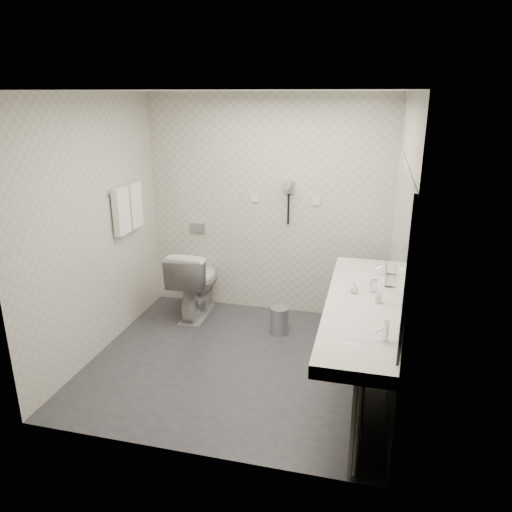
# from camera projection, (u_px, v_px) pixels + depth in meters

# --- Properties ---
(floor) EXTENTS (2.80, 2.80, 0.00)m
(floor) POSITION_uv_depth(u_px,v_px,m) (237.00, 362.00, 4.72)
(floor) COLOR #2B2B31
(floor) RESTS_ON ground
(ceiling) EXTENTS (2.80, 2.80, 0.00)m
(ceiling) POSITION_uv_depth(u_px,v_px,m) (234.00, 91.00, 3.92)
(ceiling) COLOR silver
(ceiling) RESTS_ON wall_back
(wall_back) EXTENTS (2.80, 0.00, 2.80)m
(wall_back) POSITION_uv_depth(u_px,v_px,m) (267.00, 207.00, 5.52)
(wall_back) COLOR beige
(wall_back) RESTS_ON floor
(wall_front) EXTENTS (2.80, 0.00, 2.80)m
(wall_front) POSITION_uv_depth(u_px,v_px,m) (180.00, 294.00, 3.12)
(wall_front) COLOR beige
(wall_front) RESTS_ON floor
(wall_left) EXTENTS (0.00, 2.60, 2.60)m
(wall_left) POSITION_uv_depth(u_px,v_px,m) (95.00, 229.00, 4.64)
(wall_left) COLOR beige
(wall_left) RESTS_ON floor
(wall_right) EXTENTS (0.00, 2.60, 2.60)m
(wall_right) POSITION_uv_depth(u_px,v_px,m) (398.00, 250.00, 4.00)
(wall_right) COLOR beige
(wall_right) RESTS_ON floor
(vanity_counter) EXTENTS (0.55, 2.20, 0.10)m
(vanity_counter) POSITION_uv_depth(u_px,v_px,m) (360.00, 307.00, 4.02)
(vanity_counter) COLOR silver
(vanity_counter) RESTS_ON floor
(vanity_panel) EXTENTS (0.03, 2.15, 0.75)m
(vanity_panel) POSITION_uv_depth(u_px,v_px,m) (359.00, 352.00, 4.15)
(vanity_panel) COLOR gray
(vanity_panel) RESTS_ON floor
(vanity_post_near) EXTENTS (0.06, 0.06, 0.75)m
(vanity_post_near) POSITION_uv_depth(u_px,v_px,m) (357.00, 430.00, 3.19)
(vanity_post_near) COLOR silver
(vanity_post_near) RESTS_ON floor
(vanity_post_far) EXTENTS (0.06, 0.06, 0.75)m
(vanity_post_far) POSITION_uv_depth(u_px,v_px,m) (367.00, 304.00, 5.10)
(vanity_post_far) COLOR silver
(vanity_post_far) RESTS_ON floor
(mirror) EXTENTS (0.02, 2.20, 1.05)m
(mirror) POSITION_uv_depth(u_px,v_px,m) (400.00, 233.00, 3.76)
(mirror) COLOR #B2BCC6
(mirror) RESTS_ON wall_right
(basin_near) EXTENTS (0.40, 0.31, 0.05)m
(basin_near) POSITION_uv_depth(u_px,v_px,m) (356.00, 339.00, 3.41)
(basin_near) COLOR silver
(basin_near) RESTS_ON vanity_counter
(basin_far) EXTENTS (0.40, 0.31, 0.05)m
(basin_far) POSITION_uv_depth(u_px,v_px,m) (363.00, 275.00, 4.61)
(basin_far) COLOR silver
(basin_far) RESTS_ON vanity_counter
(faucet_near) EXTENTS (0.04, 0.04, 0.15)m
(faucet_near) POSITION_uv_depth(u_px,v_px,m) (386.00, 331.00, 3.34)
(faucet_near) COLOR silver
(faucet_near) RESTS_ON vanity_counter
(faucet_far) EXTENTS (0.04, 0.04, 0.15)m
(faucet_far) POSITION_uv_depth(u_px,v_px,m) (385.00, 268.00, 4.54)
(faucet_far) COLOR silver
(faucet_far) RESTS_ON vanity_counter
(soap_bottle_a) EXTENTS (0.05, 0.05, 0.11)m
(soap_bottle_a) POSITION_uv_depth(u_px,v_px,m) (379.00, 297.00, 3.96)
(soap_bottle_a) COLOR beige
(soap_bottle_a) RESTS_ON vanity_counter
(soap_bottle_b) EXTENTS (0.10, 0.10, 0.10)m
(soap_bottle_b) POSITION_uv_depth(u_px,v_px,m) (354.00, 287.00, 4.16)
(soap_bottle_b) COLOR beige
(soap_bottle_b) RESTS_ON vanity_counter
(soap_bottle_c) EXTENTS (0.05, 0.05, 0.11)m
(soap_bottle_c) POSITION_uv_depth(u_px,v_px,m) (379.00, 297.00, 3.95)
(soap_bottle_c) COLOR beige
(soap_bottle_c) RESTS_ON vanity_counter
(glass_left) EXTENTS (0.08, 0.08, 0.11)m
(glass_left) POSITION_uv_depth(u_px,v_px,m) (374.00, 286.00, 4.17)
(glass_left) COLOR silver
(glass_left) RESTS_ON vanity_counter
(glass_right) EXTENTS (0.07, 0.07, 0.12)m
(glass_right) POSITION_uv_depth(u_px,v_px,m) (389.00, 280.00, 4.29)
(glass_right) COLOR silver
(glass_right) RESTS_ON vanity_counter
(toilet) EXTENTS (0.48, 0.82, 0.82)m
(toilet) POSITION_uv_depth(u_px,v_px,m) (195.00, 282.00, 5.60)
(toilet) COLOR silver
(toilet) RESTS_ON floor
(flush_plate) EXTENTS (0.18, 0.02, 0.12)m
(flush_plate) POSITION_uv_depth(u_px,v_px,m) (198.00, 228.00, 5.79)
(flush_plate) COLOR #B2B5BA
(flush_plate) RESTS_ON wall_back
(pedal_bin) EXTENTS (0.23, 0.23, 0.28)m
(pedal_bin) POSITION_uv_depth(u_px,v_px,m) (279.00, 321.00, 5.25)
(pedal_bin) COLOR #B2B5BA
(pedal_bin) RESTS_ON floor
(bin_lid) EXTENTS (0.20, 0.20, 0.02)m
(bin_lid) POSITION_uv_depth(u_px,v_px,m) (280.00, 308.00, 5.20)
(bin_lid) COLOR #B2B5BA
(bin_lid) RESTS_ON pedal_bin
(towel_rail) EXTENTS (0.02, 0.62, 0.02)m
(towel_rail) POSITION_uv_depth(u_px,v_px,m) (125.00, 188.00, 5.04)
(towel_rail) COLOR silver
(towel_rail) RESTS_ON wall_left
(towel_near) EXTENTS (0.07, 0.24, 0.48)m
(towel_near) POSITION_uv_depth(u_px,v_px,m) (121.00, 211.00, 4.98)
(towel_near) COLOR white
(towel_near) RESTS_ON towel_rail
(towel_far) EXTENTS (0.07, 0.24, 0.48)m
(towel_far) POSITION_uv_depth(u_px,v_px,m) (134.00, 205.00, 5.23)
(towel_far) COLOR white
(towel_far) RESTS_ON towel_rail
(dryer_cradle) EXTENTS (0.10, 0.04, 0.14)m
(dryer_cradle) POSITION_uv_depth(u_px,v_px,m) (289.00, 187.00, 5.35)
(dryer_cradle) COLOR gray
(dryer_cradle) RESTS_ON wall_back
(dryer_barrel) EXTENTS (0.08, 0.14, 0.08)m
(dryer_barrel) POSITION_uv_depth(u_px,v_px,m) (288.00, 185.00, 5.28)
(dryer_barrel) COLOR gray
(dryer_barrel) RESTS_ON dryer_cradle
(dryer_cord) EXTENTS (0.02, 0.02, 0.35)m
(dryer_cord) POSITION_uv_depth(u_px,v_px,m) (288.00, 209.00, 5.42)
(dryer_cord) COLOR black
(dryer_cord) RESTS_ON dryer_cradle
(switch_plate_a) EXTENTS (0.09, 0.02, 0.09)m
(switch_plate_a) POSITION_uv_depth(u_px,v_px,m) (254.00, 198.00, 5.51)
(switch_plate_a) COLOR silver
(switch_plate_a) RESTS_ON wall_back
(switch_plate_b) EXTENTS (0.09, 0.02, 0.09)m
(switch_plate_b) POSITION_uv_depth(u_px,v_px,m) (316.00, 201.00, 5.35)
(switch_plate_b) COLOR silver
(switch_plate_b) RESTS_ON wall_back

